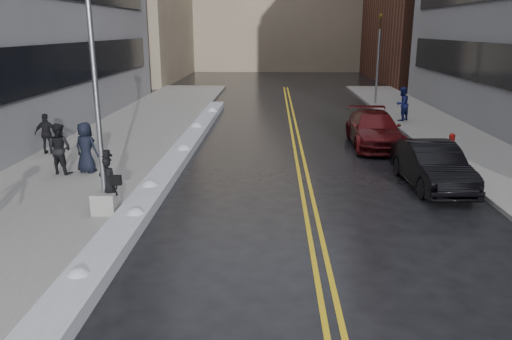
# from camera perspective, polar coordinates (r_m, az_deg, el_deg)

# --- Properties ---
(ground) EXTENTS (160.00, 160.00, 0.00)m
(ground) POSITION_cam_1_polar(r_m,az_deg,el_deg) (12.25, -4.72, -9.01)
(ground) COLOR black
(ground) RESTS_ON ground
(sidewalk_west) EXTENTS (5.50, 50.00, 0.15)m
(sidewalk_west) POSITION_cam_1_polar(r_m,az_deg,el_deg) (22.78, -16.31, 2.33)
(sidewalk_west) COLOR gray
(sidewalk_west) RESTS_ON ground
(sidewalk_east) EXTENTS (4.00, 50.00, 0.15)m
(sidewalk_east) POSITION_cam_1_polar(r_m,az_deg,el_deg) (23.29, 23.67, 1.91)
(sidewalk_east) COLOR gray
(sidewalk_east) RESTS_ON ground
(lane_line_left) EXTENTS (0.12, 50.00, 0.01)m
(lane_line_left) POSITION_cam_1_polar(r_m,az_deg,el_deg) (21.68, 4.50, 2.07)
(lane_line_left) COLOR gold
(lane_line_left) RESTS_ON ground
(lane_line_right) EXTENTS (0.12, 50.00, 0.01)m
(lane_line_right) POSITION_cam_1_polar(r_m,az_deg,el_deg) (21.69, 5.29, 2.06)
(lane_line_right) COLOR gold
(lane_line_right) RESTS_ON ground
(snow_ridge) EXTENTS (0.90, 30.00, 0.34)m
(snow_ridge) POSITION_cam_1_polar(r_m,az_deg,el_deg) (20.05, -9.09, 1.27)
(snow_ridge) COLOR silver
(snow_ridge) RESTS_ON ground
(lamppost) EXTENTS (0.65, 0.65, 7.62)m
(lamppost) POSITION_cam_1_polar(r_m,az_deg,el_deg) (14.10, -17.49, 4.45)
(lamppost) COLOR gray
(lamppost) RESTS_ON sidewalk_west
(fire_hydrant) EXTENTS (0.26, 0.26, 0.73)m
(fire_hydrant) POSITION_cam_1_polar(r_m,az_deg,el_deg) (22.84, 21.46, 3.12)
(fire_hydrant) COLOR maroon
(fire_hydrant) RESTS_ON sidewalk_east
(traffic_signal) EXTENTS (0.16, 0.20, 6.00)m
(traffic_signal) POSITION_cam_1_polar(r_m,az_deg,el_deg) (35.80, 13.80, 12.58)
(traffic_signal) COLOR gray
(traffic_signal) RESTS_ON sidewalk_east
(pedestrian_fedora) EXTENTS (0.69, 0.57, 1.62)m
(pedestrian_fedora) POSITION_cam_1_polar(r_m,az_deg,el_deg) (14.51, -16.52, -1.57)
(pedestrian_fedora) COLOR black
(pedestrian_fedora) RESTS_ON sidewalk_west
(pedestrian_b) EXTENTS (1.05, 0.91, 1.82)m
(pedestrian_b) POSITION_cam_1_polar(r_m,az_deg,el_deg) (18.96, -21.55, 2.29)
(pedestrian_b) COLOR black
(pedestrian_b) RESTS_ON sidewalk_west
(pedestrian_c) EXTENTS (1.03, 0.84, 1.82)m
(pedestrian_c) POSITION_cam_1_polar(r_m,az_deg,el_deg) (18.82, -18.87, 2.45)
(pedestrian_c) COLOR black
(pedestrian_c) RESTS_ON sidewalk_west
(pedestrian_d) EXTENTS (1.02, 0.51, 1.67)m
(pedestrian_d) POSITION_cam_1_polar(r_m,az_deg,el_deg) (22.28, -22.78, 3.84)
(pedestrian_d) COLOR black
(pedestrian_d) RESTS_ON sidewalk_west
(pedestrian_east) EXTENTS (1.15, 1.14, 1.88)m
(pedestrian_east) POSITION_cam_1_polar(r_m,az_deg,el_deg) (29.39, 16.35, 7.26)
(pedestrian_east) COLOR navy
(pedestrian_east) RESTS_ON sidewalk_east
(car_black) EXTENTS (1.83, 4.63, 1.50)m
(car_black) POSITION_cam_1_polar(r_m,az_deg,el_deg) (17.65, 19.46, 0.50)
(car_black) COLOR black
(car_black) RESTS_ON ground
(car_maroon) EXTENTS (2.27, 5.32, 1.53)m
(car_maroon) POSITION_cam_1_polar(r_m,az_deg,el_deg) (23.28, 13.34, 4.56)
(car_maroon) COLOR #3F0A0C
(car_maroon) RESTS_ON ground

